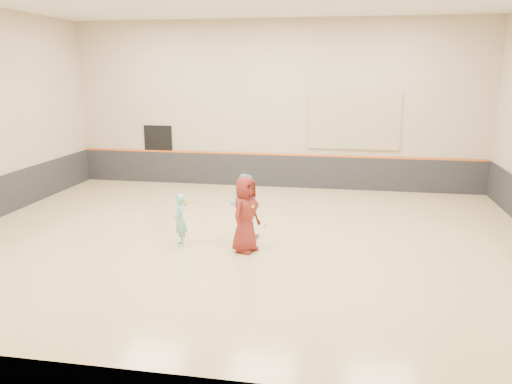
% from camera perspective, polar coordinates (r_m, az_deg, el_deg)
% --- Properties ---
extents(room, '(15.04, 12.04, 6.22)m').
position_cam_1_polar(room, '(12.73, -1.51, -1.84)').
color(room, tan).
rests_on(room, ground).
extents(wainscot_back, '(14.90, 0.04, 1.20)m').
position_cam_1_polar(wainscot_back, '(18.51, 2.16, 2.42)').
color(wainscot_back, '#232326').
rests_on(wainscot_back, floor).
extents(accent_stripe, '(14.90, 0.03, 0.06)m').
position_cam_1_polar(accent_stripe, '(18.39, 2.17, 4.31)').
color(accent_stripe, '#D85914').
rests_on(accent_stripe, wall_back).
extents(acoustic_panel, '(3.20, 0.08, 2.00)m').
position_cam_1_polar(acoustic_panel, '(18.05, 11.13, 7.99)').
color(acoustic_panel, tan).
rests_on(acoustic_panel, wall_back).
extents(doorway, '(1.10, 0.05, 2.20)m').
position_cam_1_polar(doorway, '(19.54, -11.04, 4.27)').
color(doorway, black).
rests_on(doorway, floor).
extents(girl, '(0.49, 0.56, 1.30)m').
position_cam_1_polar(girl, '(12.41, -8.67, -3.20)').
color(girl, '#71C4AF').
rests_on(girl, floor).
extents(instructor, '(0.84, 0.66, 1.68)m').
position_cam_1_polar(instructor, '(12.86, -1.39, -1.55)').
color(instructor, '#7DA0C1').
rests_on(instructor, floor).
extents(young_man, '(0.88, 1.05, 1.83)m').
position_cam_1_polar(young_man, '(11.81, -1.21, -2.58)').
color(young_man, maroon).
rests_on(young_man, floor).
extents(held_racket, '(0.34, 0.34, 0.56)m').
position_cam_1_polar(held_racket, '(12.66, -0.70, -2.75)').
color(held_racket, '#A9CA2C').
rests_on(held_racket, instructor).
extents(spare_racket, '(0.66, 0.66, 0.04)m').
position_cam_1_polar(spare_racket, '(16.52, -8.14, -1.17)').
color(spare_racket, '#96C02A').
rests_on(spare_racket, floor).
extents(ball_under_racket, '(0.07, 0.07, 0.07)m').
position_cam_1_polar(ball_under_racket, '(12.96, -0.40, -5.17)').
color(ball_under_racket, '#B4CA2F').
rests_on(ball_under_racket, floor).
extents(ball_in_hand, '(0.07, 0.07, 0.07)m').
position_cam_1_polar(ball_in_hand, '(11.52, -0.35, -1.69)').
color(ball_in_hand, '#C5D531').
rests_on(ball_in_hand, young_man).
extents(ball_beside_spare, '(0.07, 0.07, 0.07)m').
position_cam_1_polar(ball_beside_spare, '(13.93, 1.06, -3.80)').
color(ball_beside_spare, '#C5E134').
rests_on(ball_beside_spare, floor).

